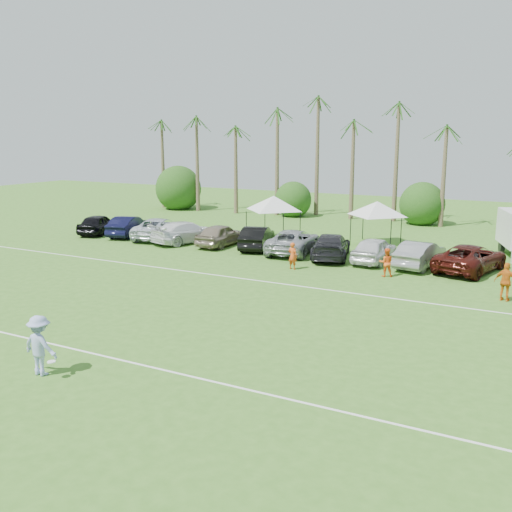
% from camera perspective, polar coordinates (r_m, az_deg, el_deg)
% --- Properties ---
extents(ground, '(120.00, 120.00, 0.00)m').
position_cam_1_polar(ground, '(21.80, -23.96, -9.63)').
color(ground, '#3D7021').
rests_on(ground, ground).
extents(field_lines, '(80.00, 12.10, 0.01)m').
position_cam_1_polar(field_lines, '(27.10, -10.62, -4.60)').
color(field_lines, white).
rests_on(field_lines, ground).
extents(palm_tree_0, '(2.40, 2.40, 8.90)m').
position_cam_1_polar(palm_tree_0, '(63.19, -9.66, 11.67)').
color(palm_tree_0, brown).
rests_on(palm_tree_0, ground).
extents(palm_tree_1, '(2.40, 2.40, 9.90)m').
position_cam_1_polar(palm_tree_1, '(60.29, -5.82, 12.60)').
color(palm_tree_1, brown).
rests_on(palm_tree_1, ground).
extents(palm_tree_2, '(2.40, 2.40, 10.90)m').
position_cam_1_polar(palm_tree_2, '(57.69, -1.58, 13.54)').
color(palm_tree_2, brown).
rests_on(palm_tree_2, ground).
extents(palm_tree_3, '(2.40, 2.40, 11.90)m').
position_cam_1_polar(palm_tree_3, '(55.87, 2.11, 14.46)').
color(palm_tree_3, brown).
rests_on(palm_tree_3, ground).
extents(palm_tree_4, '(2.40, 2.40, 8.90)m').
position_cam_1_polar(palm_tree_4, '(54.19, 5.98, 11.75)').
color(palm_tree_4, brown).
rests_on(palm_tree_4, ground).
extents(palm_tree_5, '(2.40, 2.40, 9.90)m').
position_cam_1_polar(palm_tree_5, '(52.82, 10.12, 12.57)').
color(palm_tree_5, brown).
rests_on(palm_tree_5, ground).
extents(palm_tree_6, '(2.40, 2.40, 10.90)m').
position_cam_1_polar(palm_tree_6, '(51.74, 14.49, 13.36)').
color(palm_tree_6, brown).
rests_on(palm_tree_6, ground).
extents(palm_tree_7, '(2.40, 2.40, 11.90)m').
position_cam_1_polar(palm_tree_7, '(50.97, 19.04, 14.07)').
color(palm_tree_7, brown).
rests_on(palm_tree_7, ground).
extents(bush_tree_0, '(4.00, 4.00, 4.00)m').
position_cam_1_polar(bush_tree_0, '(62.51, -6.71, 6.54)').
color(bush_tree_0, brown).
rests_on(bush_tree_0, ground).
extents(bush_tree_1, '(4.00, 4.00, 4.00)m').
position_cam_1_polar(bush_tree_1, '(56.19, 4.34, 5.98)').
color(bush_tree_1, brown).
rests_on(bush_tree_1, ground).
extents(bush_tree_2, '(4.00, 4.00, 4.00)m').
position_cam_1_polar(bush_tree_2, '(52.58, 16.45, 5.12)').
color(bush_tree_2, brown).
rests_on(bush_tree_2, ground).
extents(sideline_player_a, '(0.63, 0.47, 1.58)m').
position_cam_1_polar(sideline_player_a, '(33.11, 3.68, 0.02)').
color(sideline_player_a, '#E04E18').
rests_on(sideline_player_a, ground).
extents(sideline_player_b, '(0.94, 0.84, 1.58)m').
position_cam_1_polar(sideline_player_b, '(32.14, 12.88, -0.63)').
color(sideline_player_b, orange).
rests_on(sideline_player_b, ground).
extents(sideline_player_c, '(1.15, 0.66, 1.84)m').
position_cam_1_polar(sideline_player_c, '(29.14, 23.73, -2.39)').
color(sideline_player_c, orange).
rests_on(sideline_player_c, ground).
extents(canopy_tent_left, '(4.65, 4.65, 3.77)m').
position_cam_1_polar(canopy_tent_left, '(42.65, 1.80, 6.03)').
color(canopy_tent_left, black).
rests_on(canopy_tent_left, ground).
extents(canopy_tent_right, '(4.42, 4.42, 3.58)m').
position_cam_1_polar(canopy_tent_right, '(41.37, 12.05, 5.37)').
color(canopy_tent_right, black).
rests_on(canopy_tent_right, ground).
extents(frisbee_player, '(1.36, 0.75, 2.00)m').
position_cam_1_polar(frisbee_player, '(19.87, -20.79, -8.36)').
color(frisbee_player, '#99A7D9').
rests_on(frisbee_player, ground).
extents(parked_car_0, '(3.12, 4.93, 1.56)m').
position_cam_1_polar(parked_car_0, '(46.70, -15.48, 3.10)').
color(parked_car_0, black).
rests_on(parked_car_0, ground).
extents(parked_car_1, '(2.81, 5.01, 1.56)m').
position_cam_1_polar(parked_car_1, '(45.10, -12.62, 2.94)').
color(parked_car_1, black).
rests_on(parked_car_1, ground).
extents(parked_car_2, '(3.93, 6.10, 1.56)m').
position_cam_1_polar(parked_car_2, '(43.53, -9.64, 2.75)').
color(parked_car_2, silver).
rests_on(parked_car_2, ground).
extents(parked_car_3, '(3.79, 5.80, 1.56)m').
position_cam_1_polar(parked_car_3, '(41.54, -6.98, 2.39)').
color(parked_car_3, white).
rests_on(parked_car_3, ground).
extents(parked_car_4, '(1.90, 4.61, 1.56)m').
position_cam_1_polar(parked_car_4, '(40.18, -3.58, 2.13)').
color(parked_car_4, gray).
rests_on(parked_car_4, ground).
extents(parked_car_5, '(2.91, 5.01, 1.56)m').
position_cam_1_polar(parked_car_5, '(39.03, 0.09, 1.86)').
color(parked_car_5, black).
rests_on(parked_car_5, ground).
extents(parked_car_6, '(3.35, 5.93, 1.56)m').
position_cam_1_polar(parked_car_6, '(37.76, 3.76, 1.49)').
color(parked_car_6, '#999DA1').
rests_on(parked_car_6, ground).
extents(parked_car_7, '(3.52, 5.77, 1.56)m').
position_cam_1_polar(parked_car_7, '(36.37, 7.50, 1.01)').
color(parked_car_7, black).
rests_on(parked_car_7, ground).
extents(parked_car_8, '(1.97, 4.63, 1.56)m').
position_cam_1_polar(parked_car_8, '(35.62, 11.75, 0.62)').
color(parked_car_8, silver).
rests_on(parked_car_8, ground).
extents(parked_car_9, '(2.28, 4.92, 1.56)m').
position_cam_1_polar(parked_car_9, '(34.91, 16.09, 0.17)').
color(parked_car_9, gray).
rests_on(parked_car_9, ground).
extents(parked_car_10, '(3.91, 6.09, 1.56)m').
position_cam_1_polar(parked_car_10, '(34.73, 20.66, -0.19)').
color(parked_car_10, '#44120D').
rests_on(parked_car_10, ground).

